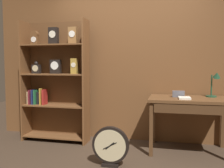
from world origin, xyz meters
TOP-DOWN VIEW (x-y plane):
  - back_wood_panel at (0.00, 1.38)m, footprint 4.80×0.05m
  - bookshelf at (-1.20, 1.03)m, footprint 1.11×0.32m
  - workbench at (0.95, 0.94)m, footprint 1.15×0.72m
  - desk_lamp at (1.31, 1.11)m, footprint 0.19×0.19m
  - toolbox_small at (0.79, 1.02)m, footprint 0.17×0.09m
  - open_repair_manual at (0.87, 0.83)m, footprint 0.17×0.23m
  - round_clock_large at (-0.05, 0.19)m, footprint 0.46×0.11m

SIDE VIEW (x-z plane):
  - round_clock_large at x=-0.05m, z-range 0.00..0.51m
  - workbench at x=0.95m, z-range 0.30..1.10m
  - open_repair_manual at x=0.87m, z-range 0.80..0.82m
  - toolbox_small at x=0.79m, z-range 0.80..0.89m
  - desk_lamp at x=1.31m, z-range 0.82..1.20m
  - bookshelf at x=-1.20m, z-range 0.02..2.02m
  - back_wood_panel at x=0.00m, z-range 0.00..2.60m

